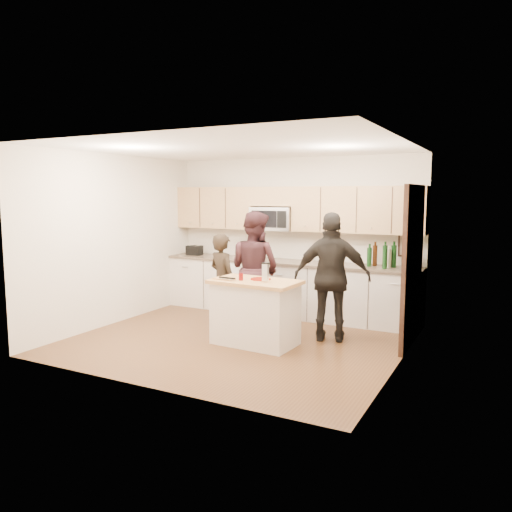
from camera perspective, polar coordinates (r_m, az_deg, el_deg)
The scene contains 21 objects.
floor at distance 7.25m, azimuth -2.01°, elevation -9.54°, with size 4.50×4.50×0.00m, color brown.
room_shell at distance 6.95m, azimuth -2.07°, elevation 4.26°, with size 4.52×4.02×2.71m.
back_cabinetry at distance 8.61m, azimuth 3.51°, elevation -3.65°, with size 4.50×0.66×0.94m.
upper_cabinetry at distance 8.58m, azimuth 4.18°, elevation 5.53°, with size 4.50×0.33×0.75m.
microwave at distance 8.69m, azimuth 1.98°, elevation 4.29°, with size 0.76×0.41×0.40m.
doorway at distance 7.11m, azimuth 17.56°, elevation -0.65°, with size 0.06×1.25×2.20m.
framed_picture at distance 8.20m, azimuth 16.97°, elevation 1.23°, with size 0.30×0.03×0.38m.
dish_towel at distance 8.81m, azimuth -2.63°, elevation -1.22°, with size 0.34×0.60×0.48m.
island at distance 6.94m, azimuth -0.09°, elevation -6.41°, with size 1.24×0.77×0.90m.
red_plate at distance 6.89m, azimuth 0.54°, elevation -2.65°, with size 0.28×0.28×0.02m, color maroon.
box_grater at distance 6.67m, azimuth 1.09°, elevation -1.79°, with size 0.09×0.06×0.25m.
drink_glass at distance 6.83m, azimuth -1.74°, elevation -2.39°, with size 0.06×0.06×0.10m, color maroon.
cutting_board at distance 6.93m, azimuth -3.68°, elevation -2.59°, with size 0.28×0.18×0.02m, color tan.
tongs at distance 6.88m, azimuth -3.34°, elevation -2.51°, with size 0.25×0.03×0.02m, color black.
knife at distance 6.81m, azimuth -3.40°, elevation -2.65°, with size 0.22×0.02×0.01m, color silver.
toaster at distance 9.42m, azimuth -7.04°, elevation 0.66°, with size 0.27×0.20×0.18m.
bottle_cluster at distance 7.98m, azimuth 15.06°, elevation 0.04°, with size 0.71×0.32×0.42m.
orchid at distance 7.93m, azimuth 17.66°, elevation 0.35°, with size 0.27×0.22×0.50m, color #327A30.
woman_left at distance 7.77m, azimuth -3.85°, elevation -2.84°, with size 0.54×0.35×1.47m, color black.
woman_center at distance 7.85m, azimuth -0.16°, elevation -1.48°, with size 0.88×0.68×1.81m, color #32191C.
woman_right at distance 7.09m, azimuth 8.69°, elevation -2.41°, with size 1.07×0.45×1.83m, color black.
Camera 1 is at (3.41, -6.05, 2.07)m, focal length 35.00 mm.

